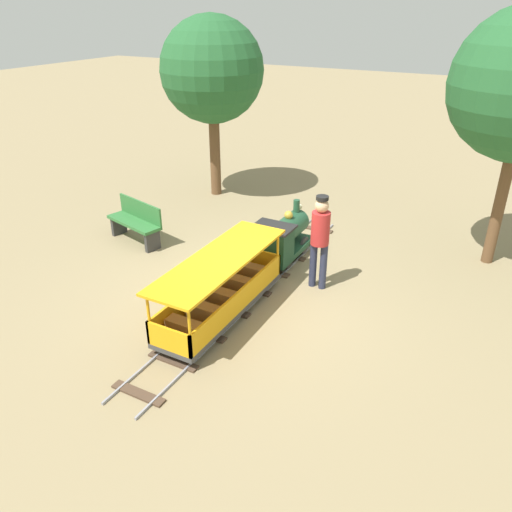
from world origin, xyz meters
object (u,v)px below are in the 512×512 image
object	(u,v)px
park_bench	(136,222)
oak_tree_near	(212,71)
passenger_car	(221,293)
locomotive	(282,237)
conductor_person	(320,235)

from	to	relation	value
park_bench	oak_tree_near	distance (m)	4.01
passenger_car	oak_tree_near	size ratio (longest dim) A/B	0.66
park_bench	oak_tree_near	size ratio (longest dim) A/B	0.33
locomotive	oak_tree_near	xyz separation A→B (m)	(-3.05, 2.55, 2.43)
locomotive	conductor_person	world-z (taller)	conductor_person
passenger_car	conductor_person	size ratio (longest dim) A/B	1.67
park_bench	oak_tree_near	xyz separation A→B (m)	(-0.12, 3.14, 2.50)
park_bench	oak_tree_near	bearing A→B (deg)	92.23
locomotive	conductor_person	size ratio (longest dim) A/B	0.89
passenger_car	park_bench	size ratio (longest dim) A/B	1.99
conductor_person	oak_tree_near	xyz separation A→B (m)	(-3.98, 3.11, 1.96)
park_bench	locomotive	bearing A→B (deg)	11.34
passenger_car	park_bench	distance (m)	3.30
passenger_car	oak_tree_near	distance (m)	6.10
conductor_person	park_bench	distance (m)	3.90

